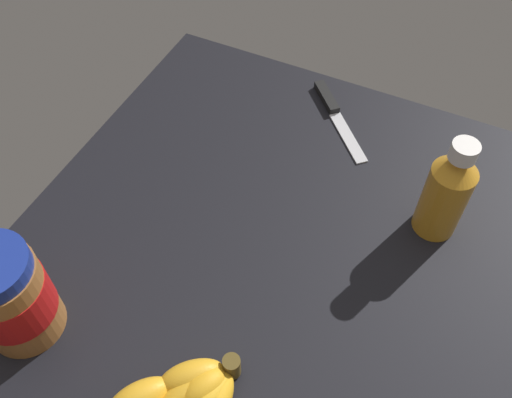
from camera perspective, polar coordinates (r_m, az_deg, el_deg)
ground_plane at (r=74.06cm, az=0.91°, el=-6.24°), size 71.86×64.51×3.78cm
peanut_butter_jar at (r=67.29cm, az=-23.72°, el=-9.02°), size 8.97×8.97×13.60cm
honey_bottle at (r=73.15cm, az=18.78°, el=0.69°), size 5.61×5.61×15.42cm
butter_knife at (r=89.11cm, az=8.04°, el=8.62°), size 14.07×13.20×1.20cm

